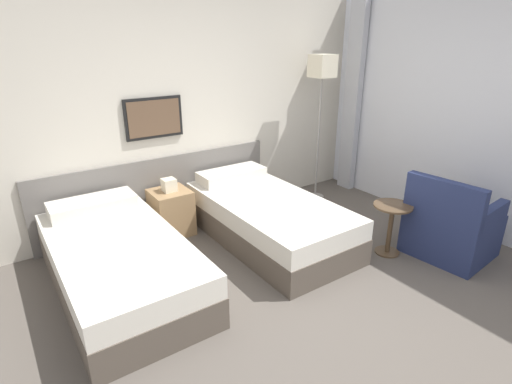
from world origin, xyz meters
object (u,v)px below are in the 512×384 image
bed_near_door (119,263)px  floor_lamp (322,76)px  nightstand (171,211)px  side_table (391,220)px  bed_near_window (267,218)px  armchair (450,228)px

bed_near_door → floor_lamp: (2.89, 0.61, 1.39)m
bed_near_door → nightstand: (0.81, 0.73, 0.02)m
side_table → floor_lamp: bearing=74.6°
bed_near_door → floor_lamp: bearing=11.9°
bed_near_window → nightstand: 1.09m
bed_near_door → side_table: size_ratio=3.70×
nightstand → floor_lamp: size_ratio=0.34×
floor_lamp → armchair: size_ratio=2.19×
bed_near_door → floor_lamp: 3.26m
floor_lamp → side_table: size_ratio=3.52×
bed_near_window → side_table: (0.84, -0.96, 0.12)m
nightstand → armchair: size_ratio=0.75×
bed_near_door → bed_near_window: (1.61, 0.00, 0.00)m
bed_near_window → floor_lamp: bearing=25.5°
floor_lamp → side_table: (-0.43, -1.57, -1.26)m
nightstand → floor_lamp: (2.08, -0.12, 1.37)m
floor_lamp → bed_near_door: bearing=-168.1°
bed_near_door → armchair: 3.22m
side_table → armchair: 0.61m
nightstand → side_table: 2.36m
floor_lamp → side_table: 2.06m
nightstand → side_table: size_ratio=1.21×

